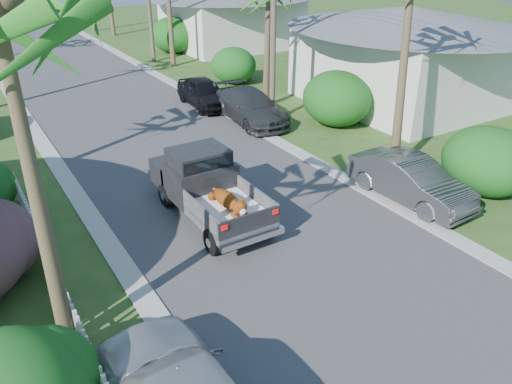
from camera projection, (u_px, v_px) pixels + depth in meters
ground at (382, 323)px, 11.32m from camera, size 120.00×120.00×0.00m
road at (86, 82)px, 30.20m from camera, size 8.00×100.00×0.02m
curb_left at (9, 92)px, 28.17m from camera, size 0.60×100.00×0.06m
curb_right at (153, 72)px, 32.22m from camera, size 0.60×100.00×0.06m
pickup_truck at (204, 184)px, 15.44m from camera, size 1.98×5.12×2.06m
parked_car_rn at (411, 181)px, 16.29m from camera, size 1.70×4.46×1.45m
parked_car_rm at (251, 107)px, 23.37m from camera, size 2.38×5.11×1.44m
parked_car_rf at (204, 93)px, 25.50m from camera, size 1.93×4.29×1.43m
shrub_r_a at (488, 161)px, 16.64m from camera, size 2.80×3.08×2.30m
shrub_r_b at (337, 99)px, 22.73m from camera, size 3.00×3.30×2.50m
shrub_r_c at (234, 65)px, 29.48m from camera, size 2.60×2.86×2.10m
shrub_r_d at (173, 35)px, 37.16m from camera, size 3.20×3.52×2.60m
picket_fence at (51, 266)px, 12.43m from camera, size 0.10×11.00×1.00m
house_right_near at (404, 60)px, 25.49m from camera, size 8.00×9.00×4.80m
house_right_far at (231, 18)px, 39.13m from camera, size 9.00×8.00×4.60m
utility_pole_b at (273, 20)px, 21.68m from camera, size 1.60×0.26×9.00m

